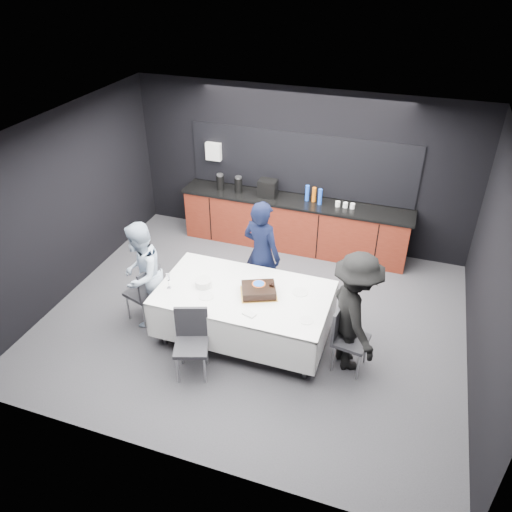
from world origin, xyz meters
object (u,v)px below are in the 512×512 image
Objects in this scene: cake_assembly at (259,290)px; person_center at (262,255)px; chair_left at (146,290)px; person_left at (141,275)px; person_right at (354,313)px; plate_stack at (203,283)px; chair_right at (346,333)px; champagne_flute at (168,278)px; chair_near at (192,337)px; party_table at (244,300)px.

cake_assembly is 0.85m from person_center.
person_left is (-0.03, -0.01, 0.26)m from chair_left.
person_right is (2.98, 0.06, 0.05)m from person_left.
plate_stack is 2.01m from chair_right.
person_left reaches higher than champagne_flute.
plate_stack is 1.04m from person_center.
person_center reaches higher than chair_left.
chair_right is at bearing 3.15° from champagne_flute.
chair_near is (-1.83, -0.70, 0.00)m from chair_right.
person_left is (-0.92, -0.06, -0.03)m from plate_stack.
chair_right is at bearing 102.00° from person_right.
party_table is 1.42m from chair_right.
person_center is (0.55, 0.89, 0.03)m from plate_stack.
champagne_flute is (-0.43, -0.19, 0.11)m from plate_stack.
chair_right is at bearing 164.37° from person_center.
champagne_flute is 2.45m from chair_right.
person_center is at bearing 76.78° from chair_near.
champagne_flute reaches higher than chair_right.
chair_near reaches higher than plate_stack.
person_left is at bearing 147.11° from chair_near.
person_right reaches higher than party_table.
person_left reaches higher than plate_stack.
chair_right is 0.54× the size of person_center.
champagne_flute reaches higher than party_table.
person_center is at bearing 146.77° from chair_right.
chair_near is 1.73m from person_center.
person_left is at bearing 50.47° from person_center.
cake_assembly is at bearing 58.20° from person_right.
person_center is 1.75m from person_right.
chair_left is (-1.47, -0.10, -0.11)m from party_table.
chair_near is 0.55× the size of person_right.
party_table is 2.51× the size of chair_right.
person_left reaches higher than chair_left.
person_right is at bearing 82.53° from person_left.
party_table is 1.34× the size of person_center.
chair_left is 0.58× the size of person_left.
party_table is at bearing 5.06° from plate_stack.
champagne_flute is (-1.00, -0.24, 0.30)m from party_table.
person_right is (1.49, -0.05, 0.20)m from party_table.
cake_assembly reaches higher than party_table.
person_left is at bearing -179.94° from chair_right.
cake_assembly is 0.37× the size of person_left.
chair_near is at bearing -117.16° from party_table.
cake_assembly is at bearing 12.19° from champagne_flute.
person_right is (1.51, -0.89, -0.02)m from person_center.
cake_assembly is 0.78m from plate_stack.
person_center is 1.02× the size of person_right.
party_table is 1.47m from chair_left.
champagne_flute reaches higher than cake_assembly.
party_table is 0.87m from person_center.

